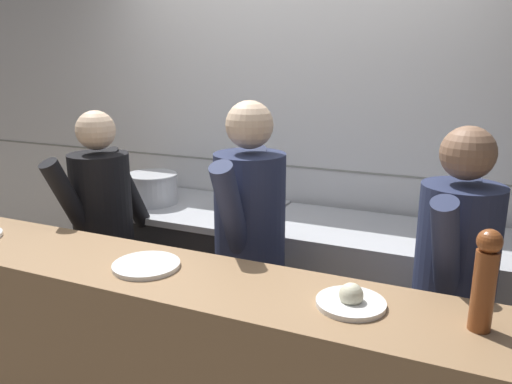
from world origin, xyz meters
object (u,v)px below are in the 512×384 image
at_px(plated_dish_dessert, 351,300).
at_px(chef_head_cook, 105,237).
at_px(stock_pot, 153,187).
at_px(plated_dish_appetiser, 146,265).
at_px(sauce_pot, 236,194).
at_px(oven_range, 193,271).
at_px(chef_sous, 250,254).
at_px(pepper_mill, 485,278).
at_px(chef_line, 452,296).

bearing_deg(plated_dish_dessert, chef_head_cook, 159.99).
xyz_separation_m(stock_pot, plated_dish_appetiser, (0.76, -1.12, 0.03)).
height_order(sauce_pot, plated_dish_appetiser, sauce_pot).
bearing_deg(stock_pot, chef_head_cook, -83.52).
relative_size(oven_range, plated_dish_appetiser, 4.21).
distance_m(stock_pot, sauce_pot, 0.59).
xyz_separation_m(plated_dish_dessert, chef_sous, (-0.62, 0.54, -0.14)).
relative_size(stock_pot, plated_dish_appetiser, 1.26).
relative_size(stock_pot, plated_dish_dessert, 1.44).
bearing_deg(plated_dish_appetiser, pepper_mill, 1.15).
distance_m(oven_range, sauce_pot, 0.66).
bearing_deg(chef_line, plated_dish_appetiser, -142.84).
xyz_separation_m(sauce_pot, chef_line, (1.28, -0.60, -0.15)).
xyz_separation_m(plated_dish_dessert, pepper_mill, (0.39, 0.01, 0.15)).
relative_size(plated_dish_appetiser, chef_sous, 0.16).
bearing_deg(chef_line, plated_dish_dessert, -108.52).
relative_size(stock_pot, sauce_pot, 1.18).
distance_m(stock_pot, plated_dish_dessert, 1.92).
distance_m(plated_dish_dessert, pepper_mill, 0.42).
bearing_deg(pepper_mill, plated_dish_dessert, -178.67).
bearing_deg(chef_sous, plated_dish_appetiser, -111.69).
relative_size(chef_head_cook, chef_line, 0.99).
height_order(oven_range, plated_dish_appetiser, plated_dish_appetiser).
bearing_deg(oven_range, chef_head_cook, -107.29).
distance_m(pepper_mill, chef_head_cook, 2.00).
height_order(plated_dish_appetiser, plated_dish_dessert, plated_dish_dessert).
distance_m(stock_pot, chef_line, 1.96).
distance_m(oven_range, stock_pot, 0.62).
bearing_deg(sauce_pot, chef_head_cook, -131.26).
bearing_deg(oven_range, plated_dish_appetiser, -66.55).
distance_m(oven_range, plated_dish_dessert, 1.86).
height_order(sauce_pot, plated_dish_dessert, sauce_pot).
bearing_deg(sauce_pot, pepper_mill, -39.69).
bearing_deg(chef_line, chef_head_cook, -169.84).
height_order(plated_dish_appetiser, chef_sous, chef_sous).
relative_size(stock_pot, pepper_mill, 1.04).
relative_size(sauce_pot, pepper_mill, 0.89).
height_order(pepper_mill, chef_head_cook, chef_head_cook).
bearing_deg(chef_head_cook, chef_line, 9.80).
distance_m(oven_range, plated_dish_appetiser, 1.41).
bearing_deg(oven_range, plated_dish_dessert, -41.40).
height_order(chef_head_cook, chef_sous, chef_sous).
bearing_deg(chef_sous, pepper_mill, -30.77).
bearing_deg(plated_dish_appetiser, sauce_pot, 98.60).
relative_size(sauce_pot, chef_line, 0.18).
height_order(oven_range, pepper_mill, pepper_mill).
xyz_separation_m(stock_pot, pepper_mill, (1.96, -1.10, 0.19)).
xyz_separation_m(sauce_pot, pepper_mill, (1.37, -1.14, 0.18)).
bearing_deg(plated_dish_dessert, oven_range, 138.60).
bearing_deg(pepper_mill, sauce_pot, 140.31).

